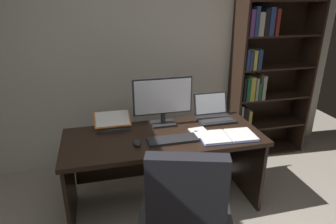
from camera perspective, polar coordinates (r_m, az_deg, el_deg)
wall_back at (r=3.34m, az=-3.73°, el=13.12°), size 4.66×0.12×2.77m
desk at (r=2.75m, az=-1.23°, el=-7.55°), size 1.74×0.71×0.74m
bookshelf at (r=3.64m, az=18.15°, el=8.74°), size 0.96×0.34×2.20m
monitor at (r=2.72m, az=-1.01°, el=2.18°), size 0.56×0.16×0.46m
laptop at (r=2.94m, az=8.88°, el=-0.43°), size 0.35×0.30×0.23m
keyboard at (r=2.49m, az=0.90°, el=-5.41°), size 0.42×0.15×0.02m
computer_mouse at (r=2.43m, az=-5.99°, el=-6.00°), size 0.06×0.10×0.04m
reading_stand_with_book at (r=2.77m, az=-10.68°, el=-1.71°), size 0.33×0.25×0.12m
open_binder at (r=2.60m, az=11.47°, el=-4.63°), size 0.51×0.29×0.02m
notepad at (r=2.65m, az=6.23°, el=-3.98°), size 0.16×0.22×0.01m
pen at (r=2.65m, az=6.65°, el=-3.75°), size 0.13×0.05×0.01m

